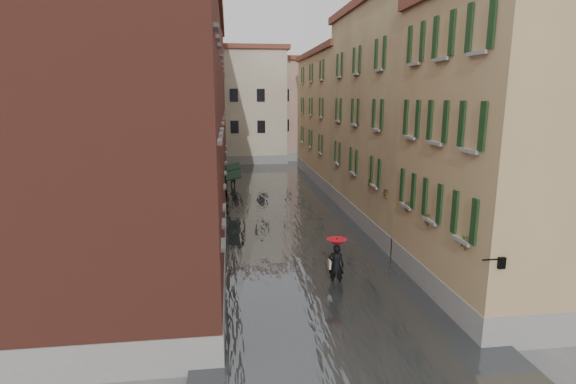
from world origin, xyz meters
TOP-DOWN VIEW (x-y plane):
  - ground at (0.00, 0.00)m, footprint 120.00×120.00m
  - floodwater at (0.00, 13.00)m, footprint 10.00×60.00m
  - building_left_near at (-7.00, -2.00)m, footprint 6.00×8.00m
  - building_left_mid at (-7.00, 9.00)m, footprint 6.00×14.00m
  - building_left_far at (-7.00, 24.00)m, footprint 6.00×16.00m
  - building_right_near at (7.00, -2.00)m, footprint 6.00×8.00m
  - building_right_mid at (7.00, 9.00)m, footprint 6.00×14.00m
  - building_right_far at (7.00, 24.00)m, footprint 6.00×16.00m
  - building_end_cream at (-3.00, 38.00)m, footprint 12.00×9.00m
  - building_end_pink at (6.00, 40.00)m, footprint 10.00×9.00m
  - awning_near at (-3.48, 13.07)m, footprint 1.09×3.34m
  - awning_far at (-3.49, 16.62)m, footprint 1.09×3.09m
  - wall_lantern at (4.33, -6.00)m, footprint 0.71×0.22m
  - window_planters at (4.12, 0.57)m, footprint 0.59×11.14m
  - pedestrian_main at (0.68, -0.37)m, footprint 0.90×0.90m
  - pedestrian_far at (-3.37, 21.15)m, footprint 0.85×0.69m

SIDE VIEW (x-z plane):
  - ground at x=0.00m, z-range 0.00..0.00m
  - floodwater at x=0.00m, z-range 0.00..0.20m
  - pedestrian_far at x=-3.37m, z-range 0.00..1.63m
  - pedestrian_main at x=0.68m, z-range 0.18..2.24m
  - awning_far at x=-3.49m, z-range 1.07..3.87m
  - awning_near at x=-3.48m, z-range 1.07..3.87m
  - wall_lantern at x=4.33m, z-range 2.83..3.18m
  - window_planters at x=4.12m, z-range 3.09..3.93m
  - building_right_near at x=7.00m, z-range 0.00..11.50m
  - building_right_far at x=7.00m, z-range 0.00..11.50m
  - building_end_pink at x=6.00m, z-range 0.00..12.00m
  - building_left_mid at x=-7.00m, z-range 0.00..12.50m
  - building_left_near at x=-7.00m, z-range 0.00..13.00m
  - building_right_mid at x=7.00m, z-range 0.00..13.00m
  - building_end_cream at x=-3.00m, z-range 0.00..13.00m
  - building_left_far at x=-7.00m, z-range 0.00..14.00m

